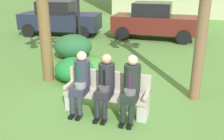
% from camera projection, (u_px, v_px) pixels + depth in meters
% --- Properties ---
extents(ground_plane, '(80.00, 80.00, 0.00)m').
position_uv_depth(ground_plane, '(101.00, 107.00, 5.91)').
color(ground_plane, '#53823B').
extents(park_bench, '(1.82, 0.44, 0.90)m').
position_uv_depth(park_bench, '(107.00, 94.00, 5.59)').
color(park_bench, '#B7AD9E').
rests_on(park_bench, ground).
extents(seated_man_left, '(0.34, 0.72, 1.33)m').
position_uv_depth(seated_man_left, '(81.00, 79.00, 5.53)').
color(seated_man_left, '#2D3342').
rests_on(seated_man_left, ground).
extents(seated_man_middle, '(0.34, 0.72, 1.32)m').
position_uv_depth(seated_man_middle, '(105.00, 83.00, 5.37)').
color(seated_man_middle, '#23232D').
rests_on(seated_man_middle, ground).
extents(seated_man_right, '(0.34, 0.72, 1.35)m').
position_uv_depth(seated_man_right, '(131.00, 85.00, 5.21)').
color(seated_man_right, '#1E2823').
rests_on(seated_man_right, ground).
extents(shrub_near_bench, '(1.10, 1.01, 0.69)m').
position_uv_depth(shrub_near_bench, '(74.00, 70.00, 7.26)').
color(shrub_near_bench, '#1E752E').
rests_on(shrub_near_bench, ground).
extents(shrub_mid_lawn, '(1.37, 1.26, 0.86)m').
position_uv_depth(shrub_mid_lawn, '(73.00, 46.00, 9.34)').
color(shrub_mid_lawn, '#265E33').
rests_on(shrub_mid_lawn, ground).
extents(shrub_far_lawn, '(0.91, 0.83, 0.57)m').
position_uv_depth(shrub_far_lawn, '(94.00, 66.00, 7.75)').
color(shrub_far_lawn, '#35772D').
rests_on(shrub_far_lawn, ground).
extents(parked_car_near, '(4.04, 2.04, 1.68)m').
position_uv_depth(parked_car_near, '(60.00, 18.00, 12.89)').
color(parked_car_near, '#1E2338').
rests_on(parked_car_near, ground).
extents(parked_car_far, '(3.94, 1.79, 1.68)m').
position_uv_depth(parked_car_far, '(154.00, 21.00, 12.10)').
color(parked_car_far, '#591E19').
rests_on(parked_car_far, ground).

